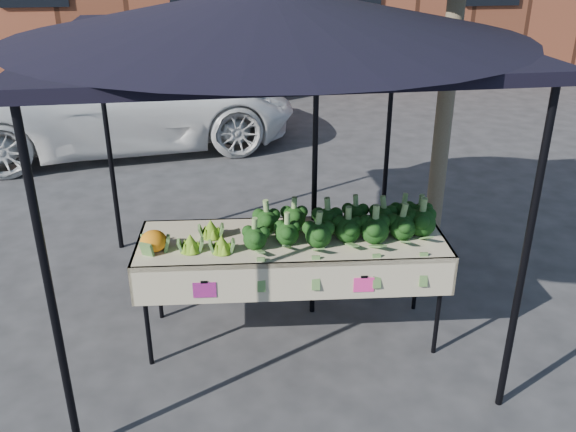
{
  "coord_description": "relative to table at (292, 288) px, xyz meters",
  "views": [
    {
      "loc": [
        -0.73,
        -4.17,
        3.03
      ],
      "look_at": [
        -0.06,
        0.24,
        1.0
      ],
      "focal_mm": 38.11,
      "sensor_mm": 36.0,
      "label": 1
    }
  ],
  "objects": [
    {
      "name": "table",
      "position": [
        0.0,
        0.0,
        0.0
      ],
      "size": [
        2.46,
        1.01,
        0.9
      ],
      "color": "#BEB599",
      "rests_on": "ground"
    },
    {
      "name": "canopy",
      "position": [
        -0.12,
        0.4,
        0.92
      ],
      "size": [
        3.16,
        3.16,
        2.74
      ],
      "primitive_type": null,
      "color": "black",
      "rests_on": "ground"
    },
    {
      "name": "street_tree",
      "position": [
        1.6,
        1.05,
        1.86
      ],
      "size": [
        2.35,
        2.35,
        4.63
      ],
      "primitive_type": null,
      "color": "#1E4C14",
      "rests_on": "ground"
    },
    {
      "name": "broccoli_heap",
      "position": [
        0.39,
        0.03,
        0.58
      ],
      "size": [
        1.61,
        0.58,
        0.27
      ],
      "primitive_type": "ellipsoid",
      "color": "#13350D",
      "rests_on": "table"
    },
    {
      "name": "romanesco_cluster",
      "position": [
        -0.66,
        -0.01,
        0.55
      ],
      "size": [
        0.44,
        0.48,
        0.21
      ],
      "primitive_type": "ellipsoid",
      "color": "#74A522",
      "rests_on": "table"
    },
    {
      "name": "ground",
      "position": [
        0.06,
        -0.04,
        -0.45
      ],
      "size": [
        90.0,
        90.0,
        0.0
      ],
      "primitive_type": "plane",
      "color": "#29292B"
    },
    {
      "name": "cauliflower_pair",
      "position": [
        -1.05,
        -0.05,
        0.54
      ],
      "size": [
        0.21,
        0.21,
        0.18
      ],
      "primitive_type": "ellipsoid",
      "color": "orange",
      "rests_on": "table"
    }
  ]
}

